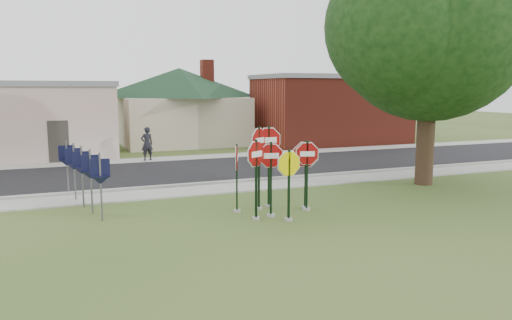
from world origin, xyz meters
name	(u,v)px	position (x,y,z in m)	size (l,w,h in m)	color
ground	(295,225)	(0.00, 0.00, 0.00)	(120.00, 120.00, 0.00)	#35511E
sidewalk_near	(231,188)	(0.00, 5.50, 0.03)	(60.00, 1.60, 0.06)	gray
road	(199,171)	(0.00, 10.00, 0.02)	(60.00, 7.00, 0.04)	black
sidewalk_far	(178,158)	(0.00, 14.30, 0.03)	(60.00, 1.60, 0.06)	gray
curb	(223,183)	(0.00, 6.50, 0.07)	(60.00, 0.20, 0.14)	gray
stop_sign_center	(271,170)	(-0.26, 1.10, 1.43)	(0.99, 0.24, 2.35)	gray
stop_sign_yellow	(289,176)	(0.04, 0.49, 1.31)	(1.03, 0.24, 2.19)	gray
stop_sign_left	(256,169)	(-0.80, 0.95, 1.52)	(0.91, 0.56, 2.47)	gray
stop_sign_right	(307,167)	(1.10, 1.39, 1.39)	(0.98, 0.29, 2.31)	gray
stop_sign_back_right	(269,154)	(0.17, 2.27, 1.73)	(1.11, 0.24, 2.74)	gray
stop_sign_back_left	(259,156)	(-0.25, 2.08, 1.73)	(0.88, 0.65, 2.75)	gray
stop_sign_far_right	(306,165)	(1.16, 1.62, 1.41)	(0.96, 0.63, 2.31)	gray
stop_sign_far_left	(237,169)	(-1.01, 2.00, 1.35)	(0.42, 0.99, 2.24)	gray
route_sign_row	(82,170)	(-5.40, 4.50, 1.22)	(1.43, 4.63, 2.00)	#59595E
building_house	(180,91)	(2.00, 22.00, 3.65)	(11.60, 11.60, 6.20)	#B9AC93
building_brick	(331,109)	(12.00, 18.50, 2.40)	(10.20, 6.20, 4.75)	maroon
oak_tree	(431,21)	(7.50, 3.50, 6.37)	(11.30, 10.70, 10.22)	black
bg_tree_right	(385,69)	(22.00, 26.00, 5.58)	(5.60, 5.60, 8.40)	black
pedestrian	(147,144)	(-1.70, 14.01, 0.94)	(0.64, 0.42, 1.76)	black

